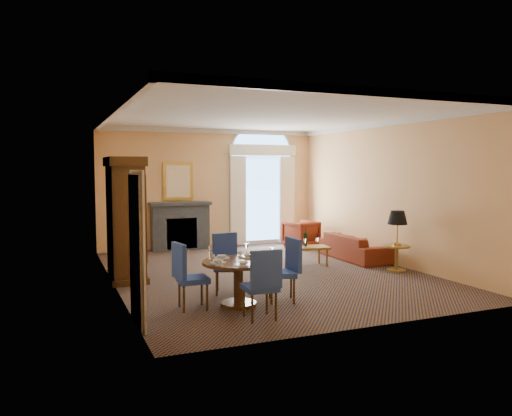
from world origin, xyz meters
name	(u,v)px	position (x,y,z in m)	size (l,w,h in m)	color
ground	(265,273)	(0.00, 0.00, 0.00)	(7.50, 7.50, 0.00)	#101D34
room_envelope	(252,151)	(-0.03, 0.67, 2.51)	(6.04, 7.52, 3.45)	#EFB672
armoire	(126,221)	(-2.72, 0.46, 1.14)	(0.68, 1.20, 2.35)	#3D240D
dining_table	(238,272)	(-1.37, -2.08, 0.54)	(1.12, 1.13, 0.91)	#3D240D
dining_chair_north	(226,259)	(-1.26, -1.20, 0.58)	(0.58, 0.58, 1.02)	navy
dining_chair_south	(263,280)	(-1.32, -2.94, 0.58)	(0.47, 0.49, 1.02)	navy
dining_chair_east	(287,265)	(-0.53, -2.11, 0.58)	(0.58, 0.58, 1.02)	navy
dining_chair_west	(186,272)	(-2.17, -1.97, 0.58)	(0.51, 0.50, 1.02)	navy
sofa	(354,247)	(2.55, 0.59, 0.29)	(2.00, 0.78, 0.58)	maroon
armchair	(301,234)	(2.21, 2.68, 0.36)	(0.78, 0.80, 0.73)	maroon
coffee_table	(309,247)	(1.16, 0.29, 0.42)	(0.93, 0.62, 0.82)	olive
side_table	(397,233)	(2.60, -0.89, 0.81)	(0.54, 0.54, 1.24)	olive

